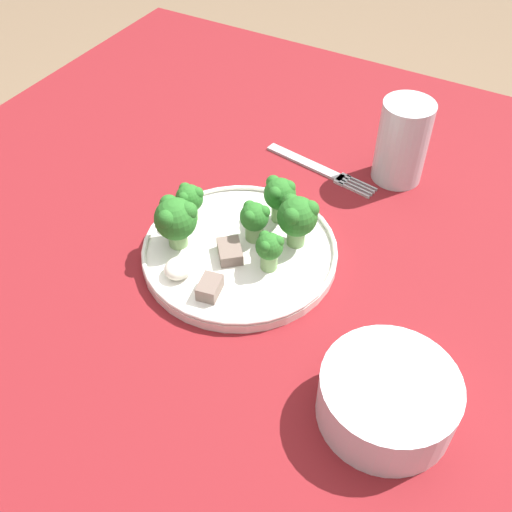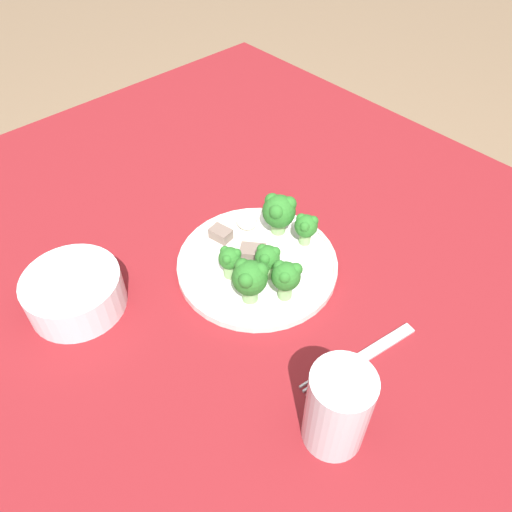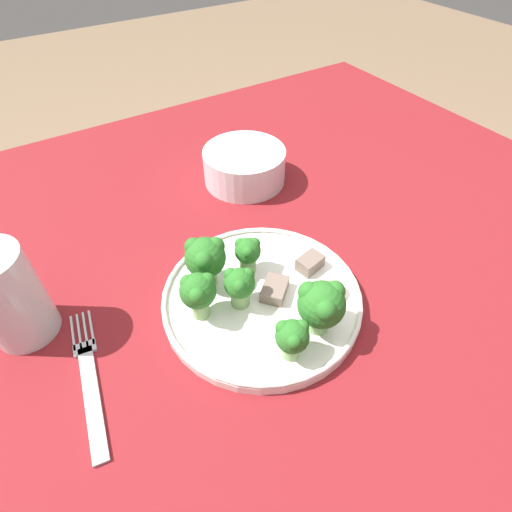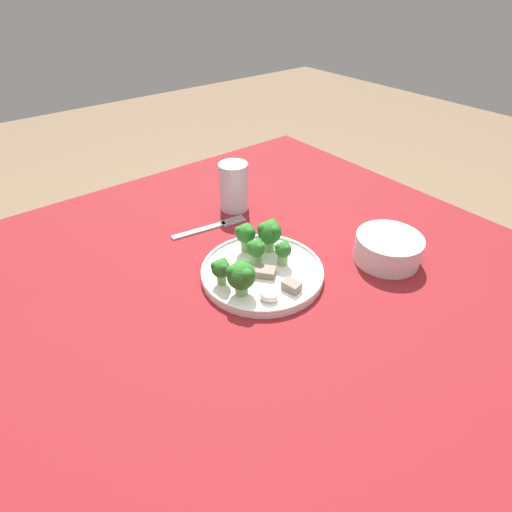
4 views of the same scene
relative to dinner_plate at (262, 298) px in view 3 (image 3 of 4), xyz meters
name	(u,v)px [view 3 (image 3 of 4)]	position (x,y,z in m)	size (l,w,h in m)	color
ground_plane	(267,470)	(0.03, 0.02, -0.75)	(8.00, 8.00, 0.00)	#7F664C
table	(275,326)	(0.03, 0.02, -0.10)	(1.16, 1.07, 0.74)	maroon
dinner_plate	(262,298)	(0.00, 0.00, 0.00)	(0.24, 0.24, 0.02)	white
fork	(90,380)	(-0.21, 0.01, -0.01)	(0.05, 0.18, 0.00)	#B2B2B7
cream_bowl	(244,167)	(0.12, 0.23, 0.02)	(0.13, 0.13, 0.05)	silver
drinking_glass	(10,301)	(-0.25, 0.11, 0.04)	(0.07, 0.07, 0.12)	silver
broccoli_floret_near_rim_left	(205,258)	(-0.04, 0.05, 0.05)	(0.05, 0.05, 0.07)	#7FA866
broccoli_floret_center_left	(240,285)	(-0.03, 0.01, 0.04)	(0.04, 0.04, 0.05)	#7FA866
broccoli_floret_back_left	(199,293)	(-0.07, 0.01, 0.04)	(0.04, 0.04, 0.06)	#7FA866
broccoli_floret_front_left	(292,337)	(-0.02, -0.08, 0.04)	(0.04, 0.03, 0.05)	#7FA866
broccoli_floret_center_back	(248,252)	(0.01, 0.04, 0.03)	(0.03, 0.03, 0.05)	#7FA866
broccoli_floret_mid_cluster	(321,304)	(0.03, -0.07, 0.04)	(0.05, 0.05, 0.07)	#7FA866
meat_slice_front_slice	(310,263)	(0.08, 0.01, 0.01)	(0.04, 0.03, 0.02)	#756056
meat_slice_middle_slice	(275,289)	(0.01, 0.00, 0.01)	(0.05, 0.04, 0.02)	#756056
sauce_dollop	(330,289)	(0.07, -0.04, 0.01)	(0.04, 0.03, 0.02)	silver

